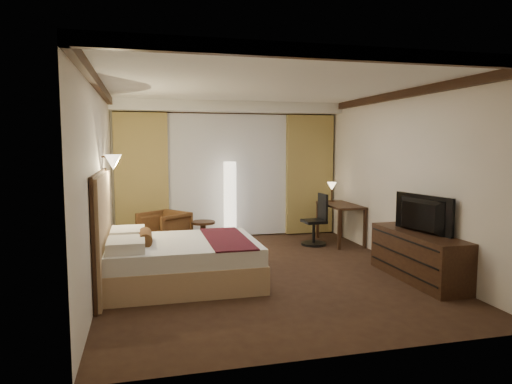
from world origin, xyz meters
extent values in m
cube|color=#321D13|center=(0.00, 0.00, 0.00)|extent=(4.50, 5.50, 0.01)
cube|color=white|center=(0.00, 0.00, 2.70)|extent=(4.50, 5.50, 0.01)
cube|color=#F0E1CF|center=(0.00, 2.75, 1.35)|extent=(4.50, 0.02, 2.70)
cube|color=#F0E1CF|center=(-2.25, 0.00, 1.35)|extent=(0.02, 5.50, 2.70)
cube|color=#F0E1CF|center=(2.25, 0.00, 1.35)|extent=(0.02, 5.50, 2.70)
cube|color=white|center=(0.00, 2.50, 2.60)|extent=(4.50, 0.50, 0.20)
cube|color=silver|center=(0.00, 2.67, 1.25)|extent=(2.48, 0.04, 2.45)
cube|color=tan|center=(-1.70, 2.61, 1.25)|extent=(1.00, 0.14, 2.45)
cube|color=tan|center=(1.70, 2.61, 1.25)|extent=(1.00, 0.14, 2.45)
imported|color=#542D19|center=(-1.33, 1.90, 0.37)|extent=(0.98, 0.99, 0.75)
imported|color=black|center=(1.97, -0.88, 0.96)|extent=(0.77, 1.12, 0.13)
camera|label=1|loc=(-1.69, -6.34, 1.88)|focal=32.00mm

